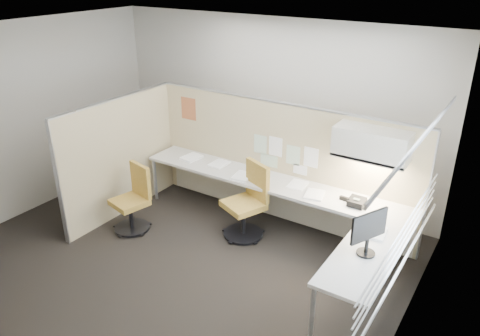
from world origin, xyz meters
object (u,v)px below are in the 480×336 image
Objects in this scene: desk at (287,199)px; chair_left at (134,201)px; monitor at (369,231)px; phone at (356,202)px; chair_right at (248,204)px.

chair_left is at bearing -154.04° from desk.
desk is 1.67m from monitor.
chair_left is 4.42× the size of phone.
monitor reaches higher than phone.
chair_right is 2.11× the size of monitor.
chair_right is at bearing -166.02° from phone.
monitor reaches higher than chair_right.
chair_left reaches higher than phone.
chair_right is (1.44, 0.73, 0.05)m from chair_left.
phone is (-0.45, 0.95, -0.23)m from monitor.
chair_right reaches higher than desk.
monitor is (3.29, 0.08, 0.58)m from chair_left.
desk is at bearing 46.54° from chair_right.
chair_left reaches higher than desk.
chair_left is at bearing 117.21° from monitor.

